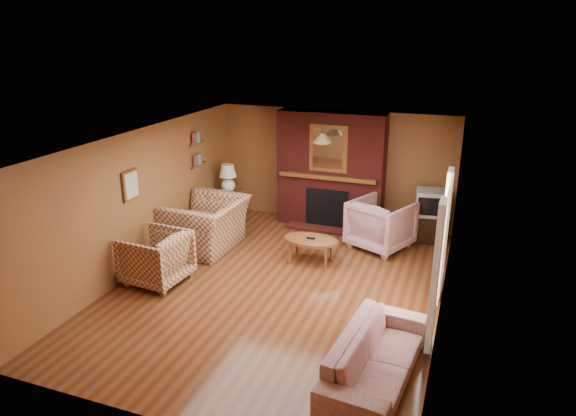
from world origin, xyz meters
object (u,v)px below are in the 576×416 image
at_px(floral_sofa, 376,357).
at_px(table_lamp, 228,177).
at_px(coffee_table, 311,242).
at_px(tv_stand, 428,227).
at_px(plaid_armchair, 156,258).
at_px(fireplace, 331,171).
at_px(plaid_loveseat, 206,224).
at_px(floral_armchair, 381,224).
at_px(crt_tv, 430,202).
at_px(side_table, 229,207).

xyz_separation_m(floral_sofa, table_lamp, (-4.00, 4.22, 0.69)).
xyz_separation_m(floral_sofa, coffee_table, (-1.70, 2.82, 0.10)).
bearing_deg(tv_stand, coffee_table, -134.63).
bearing_deg(coffee_table, plaid_armchair, -143.77).
height_order(plaid_armchair, table_lamp, table_lamp).
height_order(fireplace, plaid_loveseat, fireplace).
relative_size(fireplace, plaid_armchair, 2.53).
distance_m(plaid_loveseat, floral_sofa, 4.66).
bearing_deg(floral_armchair, fireplace, -9.75).
xyz_separation_m(plaid_armchair, tv_stand, (4.00, 3.32, -0.16)).
distance_m(floral_sofa, table_lamp, 5.85).
bearing_deg(plaid_armchair, coffee_table, 131.03).
bearing_deg(floral_sofa, tv_stand, 3.67).
xyz_separation_m(fireplace, plaid_loveseat, (-1.85, -1.99, -0.71)).
height_order(floral_sofa, table_lamp, table_lamp).
distance_m(plaid_loveseat, coffee_table, 2.05).
relative_size(fireplace, crt_tv, 4.01).
bearing_deg(fireplace, tv_stand, -5.15).
bearing_deg(fireplace, table_lamp, -165.71).
xyz_separation_m(side_table, crt_tv, (4.15, 0.34, 0.47)).
bearing_deg(side_table, plaid_armchair, -87.11).
height_order(plaid_armchair, side_table, plaid_armchair).
xyz_separation_m(plaid_loveseat, floral_armchair, (3.08, 1.16, -0.00)).
bearing_deg(floral_sofa, floral_armchair, 15.19).
distance_m(plaid_loveseat, side_table, 1.49).
distance_m(plaid_armchair, tv_stand, 5.20).
bearing_deg(plaid_loveseat, coffee_table, 93.08).
height_order(floral_sofa, coffee_table, floral_sofa).
xyz_separation_m(floral_armchair, crt_tv, (0.82, 0.64, 0.32)).
distance_m(fireplace, crt_tv, 2.10).
height_order(fireplace, tv_stand, fireplace).
xyz_separation_m(fireplace, side_table, (-2.10, -0.53, -0.86)).
xyz_separation_m(plaid_loveseat, floral_sofa, (3.75, -2.76, -0.17)).
height_order(floral_armchair, tv_stand, floral_armchair).
height_order(fireplace, coffee_table, fireplace).
relative_size(fireplace, floral_sofa, 1.16).
xyz_separation_m(fireplace, crt_tv, (2.05, -0.19, -0.39)).
bearing_deg(tv_stand, floral_sofa, -89.79).
bearing_deg(coffee_table, side_table, 148.72).
relative_size(plaid_loveseat, tv_stand, 2.67).
height_order(table_lamp, tv_stand, table_lamp).
relative_size(floral_armchair, crt_tv, 1.73).
xyz_separation_m(floral_armchair, side_table, (-3.33, 0.30, -0.14)).
distance_m(plaid_loveseat, table_lamp, 1.57).
bearing_deg(crt_tv, floral_armchair, -141.67).
relative_size(fireplace, floral_armchair, 2.32).
bearing_deg(floral_armchair, tv_stand, -117.11).
bearing_deg(table_lamp, coffee_table, -31.28).
xyz_separation_m(coffee_table, crt_tv, (1.85, 1.74, 0.39)).
bearing_deg(plaid_armchair, floral_armchair, 134.75).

